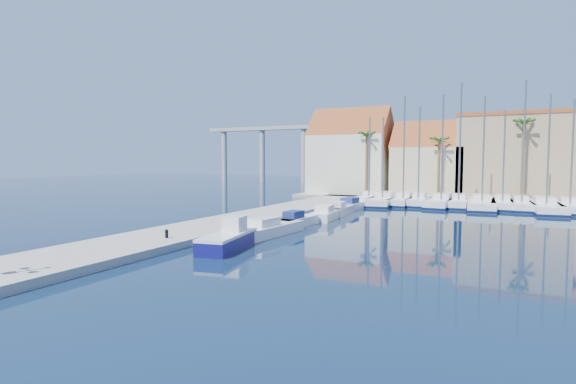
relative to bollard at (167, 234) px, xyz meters
The scene contains 28 objects.
ground 8.00m from the bollard, 12.21° to the right, with size 260.00×260.00×0.00m, color black.
quay_west 11.89m from the bollard, 95.88° to the left, with size 6.00×77.00×0.50m, color gray.
shore_north 49.62m from the bollard, 69.00° to the left, with size 54.00×16.00×0.50m, color gray.
bollard is the anchor object (origin of this frame).
fishing_boat 4.44m from the bollard, 11.29° to the left, with size 2.83×5.89×1.98m.
motorboat_west_0 7.67m from the bollard, 58.08° to the left, with size 2.90×7.28×1.40m.
motorboat_west_1 12.22m from the bollard, 70.32° to the left, with size 2.06×5.26×1.40m.
motorboat_west_2 17.79m from the bollard, 74.95° to the left, with size 2.48×6.16×1.40m.
motorboat_west_3 21.71m from the bollard, 78.04° to the left, with size 2.05×5.48×1.40m.
motorboat_west_4 27.02m from the bollard, 81.38° to the left, with size 2.51×6.67×1.40m.
sailboat_0 34.89m from the bollard, 83.38° to the left, with size 3.30×9.74×11.24m.
sailboat_1 34.28m from the bollard, 79.98° to the left, with size 3.79×11.53×11.11m.
sailboat_2 35.38m from the bollard, 76.15° to the left, with size 2.64×9.02×13.62m.
sailboat_3 35.99m from the bollard, 73.45° to the left, with size 2.46×8.36×12.25m.
sailboat_4 36.57m from the bollard, 69.04° to the left, with size 3.16×9.92×13.50m.
sailboat_5 37.59m from the bollard, 66.51° to the left, with size 2.38×8.29×14.78m.
sailboat_6 38.38m from the bollard, 62.78° to the left, with size 3.56×11.38×12.99m.
sailboat_7 40.26m from the bollard, 60.66° to the left, with size 2.38×8.90×11.38m.
sailboat_8 40.89m from the bollard, 58.02° to the left, with size 2.98×8.73×14.60m.
sailboat_9 41.37m from the bollard, 54.51° to the left, with size 3.71×11.41×12.75m.
sailboat_10 43.25m from the bollard, 52.51° to the left, with size 2.44×9.12×12.16m.
building_0 45.73m from the bollard, 92.80° to the left, with size 12.30×9.00×13.50m.
building_1 46.58m from the bollard, 77.82° to the left, with size 10.30×8.00×11.00m.
building_2 51.06m from the bollard, 65.83° to the left, with size 14.20×10.20×11.50m.
palm_0 41.20m from the bollard, 87.47° to the left, with size 2.60×2.60×10.15m.
palm_1 42.64m from the bollard, 73.71° to the left, with size 2.60×2.60×9.15m.
palm_2 46.75m from the bollard, 61.62° to the left, with size 2.60×2.60×11.15m.
viaduct 86.71m from the bollard, 111.28° to the left, with size 48.00×2.20×14.45m.
Camera 1 is at (12.58, -21.26, 5.66)m, focal length 28.00 mm.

